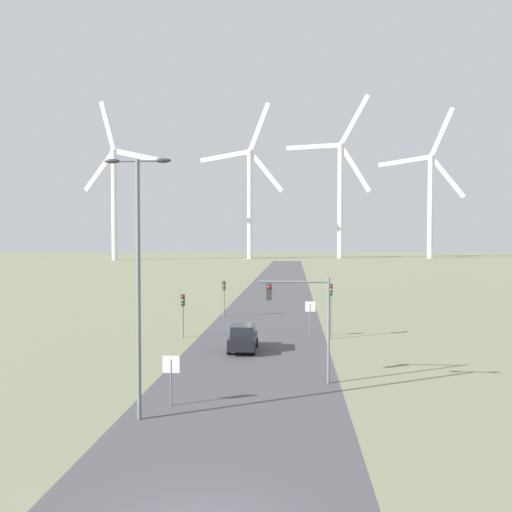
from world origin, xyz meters
name	(u,v)px	position (x,y,z in m)	size (l,w,h in m)	color
road_surface	(273,303)	(0.00, 48.00, 0.00)	(10.00, 240.00, 0.01)	#47474C
streetlamp	(138,260)	(-4.08, 8.24, 6.85)	(2.88, 0.32, 11.16)	slate
stop_sign_near	(171,371)	(-3.15, 10.08, 1.63)	(0.81, 0.07, 2.34)	slate
stop_sign_far	(310,312)	(3.82, 26.84, 2.00)	(0.81, 0.07, 2.86)	slate
traffic_light_post_near_left	(183,306)	(-6.15, 25.86, 2.53)	(0.28, 0.34, 3.44)	slate
traffic_light_post_near_right	(331,299)	(5.39, 26.46, 3.14)	(0.28, 0.34, 4.29)	slate
traffic_light_post_mid_left	(224,291)	(-4.44, 36.75, 2.65)	(0.28, 0.33, 3.61)	slate
traffic_light_mast_overhead	(304,308)	(3.07, 14.29, 4.03)	(3.83, 0.34, 5.71)	slate
car_approaching	(243,338)	(-0.99, 21.77, 0.91)	(1.89, 4.14, 1.83)	black
wind_turbine_far_left	(114,192)	(-65.50, 172.48, 26.00)	(32.36, 10.78, 60.63)	white
wind_turbine_left	(250,192)	(-15.09, 186.46, 26.87)	(33.72, 2.87, 62.17)	white
wind_turbine_center	(340,187)	(21.85, 199.05, 29.63)	(35.23, 5.54, 67.78)	white
wind_turbine_right	(431,194)	(59.00, 199.80, 26.59)	(34.54, 5.82, 62.04)	white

